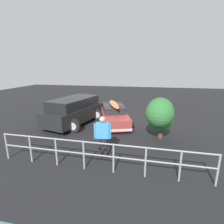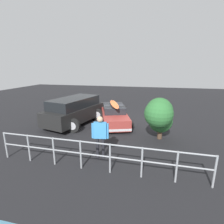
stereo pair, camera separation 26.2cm
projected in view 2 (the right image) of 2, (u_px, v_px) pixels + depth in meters
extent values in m
cube|color=black|center=(120.00, 121.00, 12.52)|extent=(44.00, 44.00, 0.02)
cube|color=#9E3833|center=(114.00, 116.00, 11.89)|extent=(2.85, 4.55, 0.65)
cube|color=#23262B|center=(114.00, 108.00, 11.92)|extent=(1.96, 2.38, 0.43)
cube|color=silver|center=(118.00, 130.00, 9.92)|extent=(1.54, 0.61, 0.14)
cube|color=silver|center=(111.00, 112.00, 13.95)|extent=(1.54, 0.61, 0.14)
cylinder|color=black|center=(129.00, 125.00, 10.74)|extent=(0.57, 0.18, 0.57)
cylinder|color=#B7B7BC|center=(129.00, 125.00, 10.74)|extent=(0.32, 0.19, 0.32)
cylinder|color=black|center=(103.00, 126.00, 10.59)|extent=(0.57, 0.18, 0.57)
cylinder|color=#B7B7BC|center=(103.00, 126.00, 10.59)|extent=(0.32, 0.19, 0.32)
cylinder|color=black|center=(123.00, 114.00, 13.29)|extent=(0.57, 0.18, 0.57)
cylinder|color=#B7B7BC|center=(123.00, 114.00, 13.29)|extent=(0.32, 0.19, 0.32)
cylinder|color=black|center=(102.00, 114.00, 13.14)|extent=(0.57, 0.18, 0.57)
cylinder|color=#B7B7BC|center=(102.00, 114.00, 13.14)|extent=(0.32, 0.19, 0.32)
cylinder|color=black|center=(115.00, 106.00, 11.31)|extent=(1.56, 0.55, 0.03)
cylinder|color=black|center=(113.00, 103.00, 12.39)|extent=(1.56, 0.55, 0.03)
ellipsoid|color=orange|center=(114.00, 104.00, 11.77)|extent=(1.41, 2.83, 0.09)
cone|color=black|center=(112.00, 99.00, 12.83)|extent=(0.10, 0.10, 0.14)
cube|color=black|center=(75.00, 113.00, 11.78)|extent=(2.92, 4.89, 0.89)
cube|color=black|center=(74.00, 102.00, 11.59)|extent=(2.53, 3.88, 0.62)
cylinder|color=black|center=(94.00, 105.00, 13.81)|extent=(0.78, 0.36, 0.76)
cylinder|color=black|center=(73.00, 126.00, 10.26)|extent=(0.84, 0.22, 0.84)
cylinder|color=#B7B7BC|center=(73.00, 126.00, 10.26)|extent=(0.46, 0.23, 0.46)
cylinder|color=black|center=(49.00, 121.00, 11.10)|extent=(0.84, 0.22, 0.84)
cylinder|color=#B7B7BC|center=(49.00, 121.00, 11.10)|extent=(0.46, 0.23, 0.46)
cylinder|color=black|center=(98.00, 114.00, 12.61)|extent=(0.84, 0.22, 0.84)
cylinder|color=#B7B7BC|center=(98.00, 114.00, 12.61)|extent=(0.46, 0.23, 0.46)
cylinder|color=black|center=(77.00, 111.00, 13.46)|extent=(0.84, 0.22, 0.84)
cylinder|color=#B7B7BC|center=(77.00, 111.00, 13.46)|extent=(0.46, 0.23, 0.46)
cylinder|color=black|center=(103.00, 148.00, 7.36)|extent=(0.13, 0.13, 0.90)
cylinder|color=black|center=(98.00, 148.00, 7.38)|extent=(0.13, 0.13, 0.90)
cube|color=#3D8ED1|center=(100.00, 130.00, 7.17)|extent=(0.55, 0.29, 0.68)
sphere|color=#D6A884|center=(100.00, 119.00, 7.05)|extent=(0.24, 0.24, 0.24)
cylinder|color=#3D8ED1|center=(108.00, 131.00, 7.16)|extent=(0.09, 0.09, 0.64)
cylinder|color=#3D8ED1|center=(93.00, 131.00, 7.20)|extent=(0.09, 0.09, 0.64)
cylinder|color=gray|center=(215.00, 172.00, 5.49)|extent=(0.07, 0.07, 1.14)
cylinder|color=gray|center=(177.00, 167.00, 5.76)|extent=(0.07, 0.07, 1.14)
cylinder|color=gray|center=(142.00, 163.00, 6.03)|extent=(0.07, 0.07, 1.14)
cylinder|color=gray|center=(110.00, 158.00, 6.30)|extent=(0.07, 0.07, 1.14)
cylinder|color=gray|center=(81.00, 155.00, 6.56)|extent=(0.07, 0.07, 1.14)
cylinder|color=gray|center=(54.00, 151.00, 6.83)|extent=(0.07, 0.07, 1.14)
cylinder|color=gray|center=(29.00, 148.00, 7.10)|extent=(0.07, 0.07, 1.14)
cylinder|color=gray|center=(6.00, 145.00, 7.37)|extent=(0.07, 0.07, 1.14)
cylinder|color=gray|center=(95.00, 143.00, 6.29)|extent=(7.97, 0.18, 0.06)
cylinder|color=gray|center=(95.00, 155.00, 6.42)|extent=(7.97, 0.18, 0.06)
cylinder|color=#4C3828|center=(160.00, 135.00, 9.40)|extent=(0.25, 0.25, 0.46)
sphere|color=#2D6B33|center=(161.00, 121.00, 9.28)|extent=(1.26, 1.26, 1.26)
sphere|color=#2D6B33|center=(162.00, 114.00, 8.93)|extent=(1.03, 1.03, 1.03)
sphere|color=#2D6B33|center=(159.00, 114.00, 8.59)|extent=(1.42, 1.42, 1.42)
sphere|color=#2D6B33|center=(159.00, 111.00, 8.71)|extent=(1.34, 1.34, 1.34)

